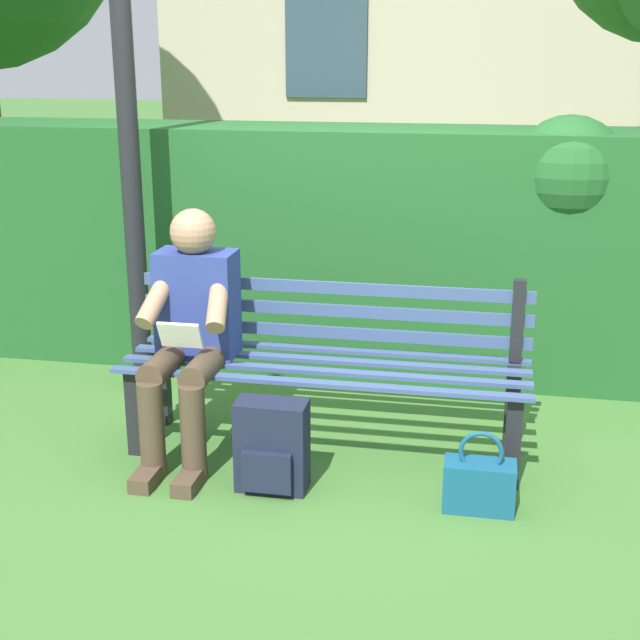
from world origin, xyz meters
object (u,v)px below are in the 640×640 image
person_seated (190,328)px  backpack (272,447)px  lamp_post (122,26)px  park_bench (327,359)px  handbag (479,484)px

person_seated → backpack: (-0.47, 0.31, -0.43)m
person_seated → lamp_post: lamp_post is taller
park_bench → person_seated: size_ratio=1.65×
backpack → lamp_post: size_ratio=0.13×
park_bench → handbag: bearing=146.2°
person_seated → handbag: (-1.39, 0.33, -0.52)m
lamp_post → backpack: bearing=134.3°
park_bench → backpack: 0.58m
person_seated → lamp_post: bearing=-52.9°
lamp_post → handbag: bearing=151.1°
handbag → park_bench: bearing=-33.8°
park_bench → lamp_post: size_ratio=0.61×
lamp_post → park_bench: bearing=154.5°
handbag → backpack: bearing=-0.9°
backpack → lamp_post: 2.35m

